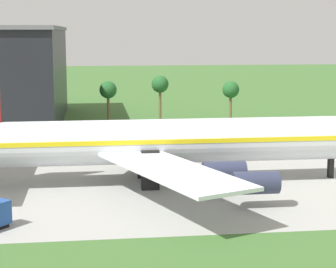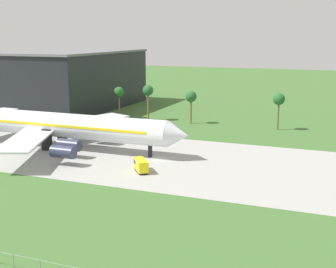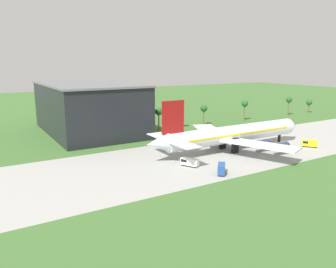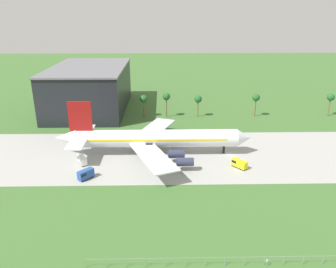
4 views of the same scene
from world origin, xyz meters
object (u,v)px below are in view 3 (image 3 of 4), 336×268
Objects in this scene: jet_airliner at (232,134)px; catering_van at (309,143)px; terminal_building at (89,108)px; fuel_truck at (189,162)px; baggage_tug at (221,169)px.

jet_airliner is 30.76m from catering_van.
terminal_building reaches higher than jet_airliner.
jet_airliner is at bearing 17.37° from fuel_truck.
terminal_building is (-13.34, 77.37, 9.54)m from baggage_tug.
fuel_truck is at bearing 175.55° from catering_van.
jet_airliner is 25.72m from fuel_truck.
baggage_tug is 11.55m from fuel_truck.
jet_airliner is at bearing 157.53° from catering_van.
jet_airliner reaches higher than baggage_tug.
jet_airliner is 28.06m from baggage_tug.
fuel_truck is at bearing 107.88° from baggage_tug.
terminal_building is at bearing 120.00° from jet_airliner.
fuel_truck is 52.44m from catering_van.
fuel_truck is at bearing -81.60° from terminal_building.
jet_airliner reaches higher than fuel_truck.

